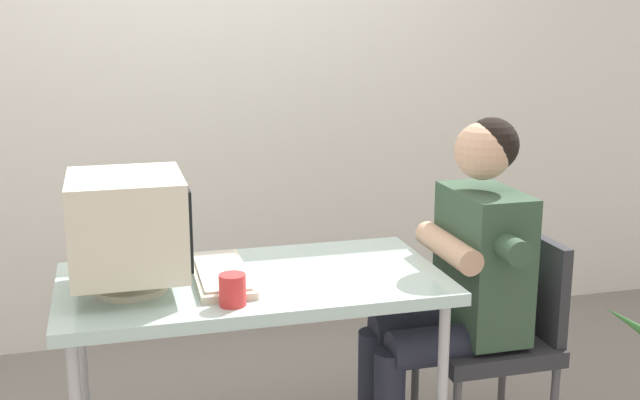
{
  "coord_description": "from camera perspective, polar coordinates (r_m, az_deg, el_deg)",
  "views": [
    {
      "loc": [
        -0.44,
        -2.47,
        1.61
      ],
      "look_at": [
        0.23,
        0.0,
        1.0
      ],
      "focal_mm": 44.55,
      "sensor_mm": 36.0,
      "label": 1
    }
  ],
  "objects": [
    {
      "name": "desk_mug",
      "position": [
        2.41,
        -6.32,
        -6.41
      ],
      "size": [
        0.08,
        0.09,
        0.1
      ],
      "color": "red",
      "rests_on": "desk"
    },
    {
      "name": "office_chair",
      "position": [
        3.04,
        12.79,
        -8.98
      ],
      "size": [
        0.44,
        0.44,
        0.82
      ],
      "color": "#4C4C51",
      "rests_on": "ground_plane"
    },
    {
      "name": "crt_monitor",
      "position": [
        2.53,
        -13.6,
        -1.81
      ],
      "size": [
        0.36,
        0.38,
        0.37
      ],
      "color": "beige",
      "rests_on": "desk"
    },
    {
      "name": "desk",
      "position": [
        2.67,
        -4.82,
        -6.71
      ],
      "size": [
        1.27,
        0.67,
        0.75
      ],
      "color": "#B7B7BC",
      "rests_on": "ground_plane"
    },
    {
      "name": "person_seated",
      "position": [
        2.89,
        9.92,
        -5.46
      ],
      "size": [
        0.67,
        0.59,
        1.26
      ],
      "color": "#334C38",
      "rests_on": "ground_plane"
    },
    {
      "name": "wall_back",
      "position": [
        3.94,
        -4.47,
        11.73
      ],
      "size": [
        8.0,
        0.1,
        3.0
      ],
      "primitive_type": "cube",
      "color": "silver",
      "rests_on": "ground_plane"
    },
    {
      "name": "keyboard",
      "position": [
        2.65,
        -7.15,
        -5.28
      ],
      "size": [
        0.18,
        0.48,
        0.03
      ],
      "color": "beige",
      "rests_on": "desk"
    }
  ]
}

